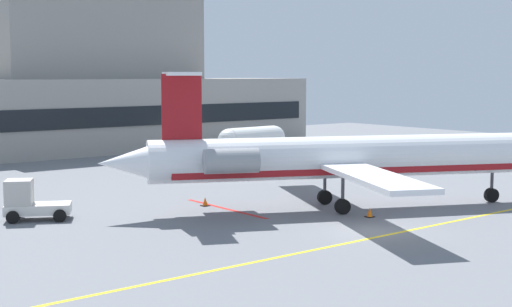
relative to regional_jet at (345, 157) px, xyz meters
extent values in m
cube|color=slate|center=(-3.39, -5.31, -3.15)|extent=(120.00, 120.00, 0.10)
cube|color=yellow|center=(-3.39, -6.43, -3.10)|extent=(108.00, 0.24, 0.01)
cube|color=red|center=(-5.65, 4.46, -3.10)|extent=(0.30, 8.00, 0.01)
cube|color=gray|center=(-2.62, 40.06, 0.68)|extent=(62.20, 10.72, 7.57)
cube|color=gray|center=(5.32, 42.74, 9.50)|extent=(22.42, 7.51, 10.07)
cube|color=black|center=(-2.62, 34.64, 0.74)|extent=(59.72, 0.12, 1.99)
cylinder|color=white|center=(0.45, -0.21, 0.03)|extent=(23.22, 12.79, 2.51)
cube|color=maroon|center=(0.45, -0.21, -0.65)|extent=(20.89, 11.51, 0.45)
cone|color=white|center=(-11.64, 5.53, 0.03)|extent=(3.86, 3.32, 2.13)
cube|color=white|center=(2.09, 5.84, -0.34)|extent=(6.63, 10.03, 0.28)
cube|color=white|center=(-3.21, -5.31, -0.34)|extent=(6.63, 10.03, 0.28)
cylinder|color=gray|center=(-5.79, 4.94, 0.22)|extent=(3.31, 2.54, 1.38)
cylinder|color=gray|center=(-7.49, 1.37, 0.22)|extent=(3.31, 2.54, 1.38)
cube|color=maroon|center=(-8.85, 4.21, 3.13)|extent=(2.14, 1.19, 3.69)
cube|color=white|center=(-8.85, 4.21, 4.98)|extent=(3.31, 4.38, 0.20)
cylinder|color=#3F3F44|center=(8.86, -4.21, -1.71)|extent=(0.20, 0.20, 1.43)
cylinder|color=black|center=(8.86, -4.21, -2.65)|extent=(0.96, 0.70, 0.90)
cylinder|color=#3F3F44|center=(0.04, 1.79, -1.71)|extent=(0.20, 0.20, 1.43)
cylinder|color=black|center=(0.04, 1.79, -2.65)|extent=(0.96, 0.70, 0.90)
cylinder|color=#3F3F44|center=(-1.36, -1.16, -1.71)|extent=(0.20, 0.20, 1.43)
cylinder|color=black|center=(-1.36, -1.16, -2.65)|extent=(0.96, 0.70, 0.90)
cube|color=silver|center=(-15.77, 8.24, -2.48)|extent=(3.90, 3.15, 0.55)
cube|color=#B8B1A9|center=(-16.64, 8.71, -1.52)|extent=(1.95, 1.98, 1.37)
cylinder|color=black|center=(-17.26, 8.10, -2.75)|extent=(0.75, 0.58, 0.70)
cylinder|color=black|center=(-16.46, 9.56, -2.75)|extent=(0.75, 0.58, 0.70)
cylinder|color=black|center=(-15.08, 6.92, -2.75)|extent=(0.75, 0.58, 0.70)
cylinder|color=black|center=(-14.29, 8.37, -2.75)|extent=(0.75, 0.58, 0.70)
cube|color=#E5B20C|center=(8.71, 13.42, -2.46)|extent=(1.45, 3.67, 0.58)
cube|color=#C3970A|center=(8.71, 12.40, -1.57)|extent=(1.30, 1.47, 1.20)
cylinder|color=black|center=(9.43, 12.15, -2.75)|extent=(0.28, 0.70, 0.70)
cylinder|color=black|center=(8.00, 12.14, -2.75)|extent=(0.28, 0.70, 0.70)
cylinder|color=black|center=(9.42, 14.71, -2.75)|extent=(0.28, 0.70, 0.70)
cylinder|color=black|center=(7.98, 14.70, -2.75)|extent=(0.28, 0.70, 0.70)
cylinder|color=white|center=(14.40, 27.35, -1.56)|extent=(6.33, 2.86, 2.39)
sphere|color=white|center=(17.47, 27.59, -1.56)|extent=(2.34, 2.34, 2.34)
sphere|color=white|center=(11.32, 27.12, -1.56)|extent=(2.34, 2.34, 2.34)
cube|color=#59595B|center=(12.55, 27.35, -2.93)|extent=(0.60, 2.15, 0.35)
cube|color=#59595B|center=(16.24, 27.35, -2.93)|extent=(0.60, 2.15, 0.35)
cone|color=orange|center=(-6.10, 5.96, -2.83)|extent=(0.36, 0.36, 0.55)
cube|color=black|center=(-6.10, 5.96, -3.08)|extent=(0.47, 0.47, 0.04)
cone|color=orange|center=(-0.77, -2.73, -2.83)|extent=(0.36, 0.36, 0.55)
cube|color=black|center=(-0.77, -2.73, -3.08)|extent=(0.47, 0.47, 0.04)
camera|label=1|loc=(-30.92, -30.32, 4.95)|focal=50.77mm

